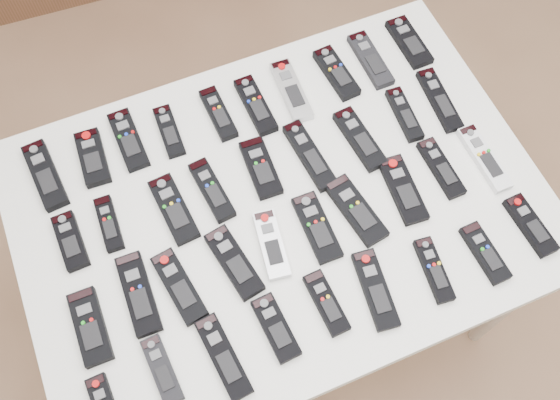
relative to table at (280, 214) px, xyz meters
name	(u,v)px	position (x,y,z in m)	size (l,w,h in m)	color
ground	(300,293)	(0.07, -0.01, -0.72)	(4.00, 4.00, 0.00)	brown
table	(280,214)	(0.00, 0.00, 0.00)	(1.25, 0.88, 0.78)	white
remote_0	(45,175)	(-0.50, 0.29, 0.07)	(0.06, 0.19, 0.02)	black
remote_1	(93,158)	(-0.38, 0.29, 0.07)	(0.06, 0.15, 0.02)	black
remote_2	(129,140)	(-0.28, 0.31, 0.07)	(0.06, 0.18, 0.02)	black
remote_3	(169,131)	(-0.18, 0.29, 0.07)	(0.04, 0.15, 0.02)	black
remote_4	(218,114)	(-0.05, 0.29, 0.07)	(0.05, 0.16, 0.02)	black
remote_5	(256,105)	(0.05, 0.28, 0.07)	(0.05, 0.18, 0.02)	black
remote_6	(291,91)	(0.15, 0.28, 0.07)	(0.05, 0.19, 0.02)	#B7B7BC
remote_7	(336,73)	(0.29, 0.29, 0.07)	(0.05, 0.17, 0.02)	black
remote_8	(370,60)	(0.39, 0.30, 0.07)	(0.05, 0.18, 0.02)	black
remote_9	(409,42)	(0.51, 0.31, 0.07)	(0.06, 0.17, 0.02)	black
remote_10	(71,241)	(-0.49, 0.09, 0.07)	(0.05, 0.14, 0.02)	black
remote_11	(109,224)	(-0.39, 0.10, 0.07)	(0.04, 0.14, 0.02)	black
remote_12	(174,209)	(-0.24, 0.08, 0.07)	(0.06, 0.18, 0.02)	black
remote_13	(212,190)	(-0.14, 0.09, 0.07)	(0.05, 0.17, 0.02)	black
remote_14	(261,168)	(-0.01, 0.10, 0.07)	(0.06, 0.16, 0.02)	black
remote_15	(310,156)	(0.12, 0.09, 0.07)	(0.05, 0.20, 0.02)	black
remote_16	(360,139)	(0.25, 0.08, 0.07)	(0.05, 0.18, 0.02)	black
remote_17	(404,114)	(0.39, 0.10, 0.07)	(0.04, 0.16, 0.02)	black
remote_18	(439,100)	(0.50, 0.11, 0.07)	(0.05, 0.19, 0.02)	black
remote_19	(90,327)	(-0.50, -0.12, 0.07)	(0.06, 0.17, 0.02)	black
remote_20	(139,294)	(-0.38, -0.09, 0.07)	(0.06, 0.19, 0.02)	black
remote_21	(179,286)	(-0.29, -0.11, 0.07)	(0.06, 0.18, 0.02)	black
remote_22	(234,262)	(-0.16, -0.10, 0.07)	(0.06, 0.18, 0.02)	black
remote_23	(271,244)	(-0.06, -0.09, 0.07)	(0.05, 0.17, 0.02)	#B7B7BC
remote_24	(317,227)	(0.05, -0.09, 0.07)	(0.06, 0.18, 0.02)	black
remote_25	(356,210)	(0.16, -0.09, 0.07)	(0.06, 0.18, 0.02)	black
remote_26	(403,190)	(0.29, -0.09, 0.07)	(0.06, 0.18, 0.02)	black
remote_27	(441,168)	(0.40, -0.07, 0.07)	(0.05, 0.17, 0.02)	black
remote_28	(484,158)	(0.51, -0.09, 0.07)	(0.05, 0.19, 0.02)	silver
remote_30	(162,370)	(-0.38, -0.27, 0.07)	(0.04, 0.15, 0.02)	black
remote_31	(223,357)	(-0.25, -0.29, 0.07)	(0.05, 0.19, 0.02)	black
remote_32	(276,328)	(-0.13, -0.28, 0.07)	(0.05, 0.15, 0.02)	black
remote_33	(326,303)	(0.00, -0.27, 0.07)	(0.05, 0.15, 0.02)	black
remote_34	(375,289)	(0.11, -0.28, 0.07)	(0.05, 0.19, 0.02)	black
remote_35	(434,270)	(0.25, -0.29, 0.07)	(0.04, 0.15, 0.02)	black
remote_36	(485,253)	(0.38, -0.30, 0.07)	(0.05, 0.15, 0.02)	black
remote_37	(530,225)	(0.52, -0.29, 0.07)	(0.05, 0.16, 0.02)	black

